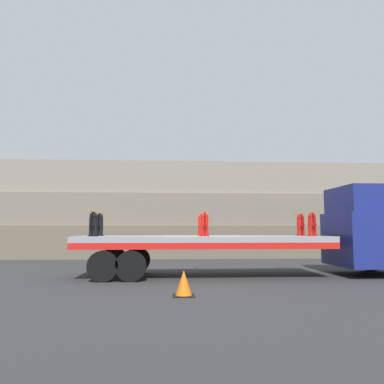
% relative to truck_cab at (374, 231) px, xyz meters
% --- Properties ---
extents(ground_plane, '(120.00, 120.00, 0.00)m').
position_rel_truck_cab_xyz_m(ground_plane, '(-5.96, 0.00, -1.51)').
color(ground_plane, '#2D2D30').
extents(rock_cliff, '(60.00, 3.30, 5.28)m').
position_rel_truck_cab_xyz_m(rock_cliff, '(-5.96, 8.89, 1.13)').
color(rock_cliff, '#665B4C').
rests_on(rock_cliff, ground_plane).
extents(truck_cab, '(2.70, 2.64, 3.02)m').
position_rel_truck_cab_xyz_m(truck_cab, '(0.00, 0.00, 0.00)').
color(truck_cab, navy).
rests_on(truck_cab, ground_plane).
extents(flatbed_trailer, '(8.29, 2.53, 1.34)m').
position_rel_truck_cab_xyz_m(flatbed_trailer, '(-6.51, 0.00, -0.44)').
color(flatbed_trailer, gray).
rests_on(flatbed_trailer, ground_plane).
extents(fire_hydrant_black_near_0, '(0.31, 0.54, 0.77)m').
position_rel_truck_cab_xyz_m(fire_hydrant_black_near_0, '(-9.51, -0.53, 0.20)').
color(fire_hydrant_black_near_0, black).
rests_on(fire_hydrant_black_near_0, flatbed_trailer).
extents(fire_hydrant_black_far_0, '(0.31, 0.54, 0.77)m').
position_rel_truck_cab_xyz_m(fire_hydrant_black_far_0, '(-9.51, 0.53, 0.20)').
color(fire_hydrant_black_far_0, black).
rests_on(fire_hydrant_black_far_0, flatbed_trailer).
extents(fire_hydrant_red_near_1, '(0.31, 0.54, 0.77)m').
position_rel_truck_cab_xyz_m(fire_hydrant_red_near_1, '(-5.96, -0.53, 0.20)').
color(fire_hydrant_red_near_1, red).
rests_on(fire_hydrant_red_near_1, flatbed_trailer).
extents(fire_hydrant_red_far_1, '(0.31, 0.54, 0.77)m').
position_rel_truck_cab_xyz_m(fire_hydrant_red_far_1, '(-5.96, 0.53, 0.20)').
color(fire_hydrant_red_far_1, red).
rests_on(fire_hydrant_red_far_1, flatbed_trailer).
extents(fire_hydrant_red_near_2, '(0.31, 0.54, 0.77)m').
position_rel_truck_cab_xyz_m(fire_hydrant_red_near_2, '(-2.41, -0.53, 0.20)').
color(fire_hydrant_red_near_2, red).
rests_on(fire_hydrant_red_near_2, flatbed_trailer).
extents(fire_hydrant_red_far_2, '(0.31, 0.54, 0.77)m').
position_rel_truck_cab_xyz_m(fire_hydrant_red_far_2, '(-2.41, 0.53, 0.20)').
color(fire_hydrant_red_far_2, red).
rests_on(fire_hydrant_red_far_2, flatbed_trailer).
extents(cargo_strap_rear, '(0.05, 2.62, 0.01)m').
position_rel_truck_cab_xyz_m(cargo_strap_rear, '(-9.51, 0.00, 0.60)').
color(cargo_strap_rear, yellow).
rests_on(cargo_strap_rear, fire_hydrant_black_near_0).
extents(cargo_strap_middle, '(0.05, 2.62, 0.01)m').
position_rel_truck_cab_xyz_m(cargo_strap_middle, '(-5.96, 0.00, 0.60)').
color(cargo_strap_middle, yellow).
rests_on(cargo_strap_middle, fire_hydrant_red_near_1).
extents(cargo_strap_front, '(0.05, 2.62, 0.01)m').
position_rel_truck_cab_xyz_m(cargo_strap_front, '(-2.41, 0.00, 0.60)').
color(cargo_strap_front, yellow).
rests_on(cargo_strap_front, fire_hydrant_red_near_2).
extents(traffic_cone, '(0.51, 0.51, 0.60)m').
position_rel_truck_cab_xyz_m(traffic_cone, '(-6.75, -3.65, -1.22)').
color(traffic_cone, black).
rests_on(traffic_cone, ground_plane).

